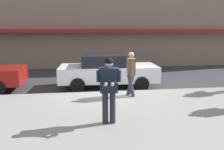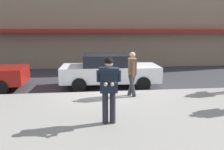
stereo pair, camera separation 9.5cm
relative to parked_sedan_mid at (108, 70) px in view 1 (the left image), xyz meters
The scene contains 6 objects.
ground_plane 1.34m from the parked_sedan_mid, 84.83° to the right, with size 80.00×80.00×0.00m, color #333338.
sidewalk 4.14m from the parked_sedan_mid, 74.38° to the right, with size 32.00×5.30×0.14m, color gray.
curb_paint_line 1.70m from the parked_sedan_mid, 43.03° to the right, with size 28.00×0.12×0.01m, color silver.
parked_sedan_mid is the anchor object (origin of this frame).
man_texting_on_phone 4.50m from the parked_sedan_mid, 95.60° to the right, with size 0.65×0.60×1.81m.
pedestrian_dark_coat 2.17m from the parked_sedan_mid, 71.54° to the right, with size 0.35×0.60×1.70m.
Camera 1 is at (-1.15, -8.93, 2.62)m, focal length 35.00 mm.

